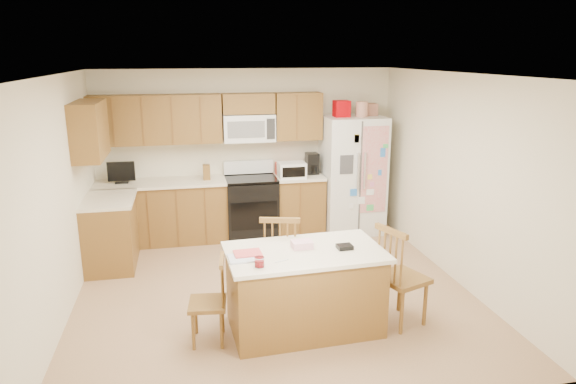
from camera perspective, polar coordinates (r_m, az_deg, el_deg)
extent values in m
plane|color=#917457|center=(6.19, -1.59, -10.85)|extent=(4.50, 4.50, 0.00)
cube|color=beige|center=(7.93, -4.51, 4.47)|extent=(4.50, 0.10, 2.50)
cube|color=beige|center=(3.68, 4.48, -8.37)|extent=(4.50, 0.10, 2.50)
cube|color=beige|center=(5.82, -24.06, -0.76)|extent=(0.10, 4.50, 2.50)
cube|color=beige|center=(6.52, 18.20, 1.40)|extent=(0.10, 4.50, 2.50)
cube|color=white|center=(5.57, -1.78, 12.95)|extent=(4.50, 4.50, 0.04)
cube|color=brown|center=(7.78, -13.76, -2.29)|extent=(1.87, 0.60, 0.88)
cube|color=brown|center=(7.96, 1.18, -1.46)|extent=(0.72, 0.60, 0.88)
cube|color=brown|center=(7.11, -19.07, -4.38)|extent=(0.60, 0.95, 0.88)
cube|color=beige|center=(7.65, -13.97, 0.98)|extent=(1.87, 0.64, 0.04)
cube|color=beige|center=(7.83, 1.21, 1.75)|extent=(0.72, 0.64, 0.04)
cube|color=beige|center=(6.97, -19.31, -0.80)|extent=(0.64, 0.95, 0.04)
cube|color=brown|center=(7.63, -14.44, 7.81)|extent=(1.85, 0.33, 0.70)
cube|color=brown|center=(7.81, 1.09, 8.43)|extent=(0.70, 0.33, 0.70)
cube|color=brown|center=(7.66, -4.47, 9.80)|extent=(0.76, 0.33, 0.29)
cube|color=brown|center=(6.82, -21.19, 6.43)|extent=(0.33, 0.95, 0.70)
cube|color=brown|center=(7.51, -18.91, 7.36)|extent=(0.02, 0.01, 0.66)
cube|color=brown|center=(7.54, -18.27, -3.19)|extent=(0.02, 0.01, 0.84)
cube|color=brown|center=(7.47, -15.85, 7.56)|extent=(0.02, 0.01, 0.66)
cube|color=brown|center=(7.50, -15.24, -3.04)|extent=(0.02, 0.01, 0.84)
cube|color=brown|center=(7.46, -12.76, 7.74)|extent=(0.02, 0.01, 0.66)
cube|color=brown|center=(7.48, -12.18, -2.89)|extent=(0.02, 0.01, 0.84)
cube|color=brown|center=(7.46, -9.66, 7.91)|extent=(0.01, 0.01, 0.66)
cube|color=brown|center=(7.49, -9.12, -2.73)|extent=(0.01, 0.01, 0.84)
cube|color=brown|center=(7.64, 1.00, 8.28)|extent=(0.01, 0.01, 0.66)
cube|color=brown|center=(7.66, 1.39, -2.11)|extent=(0.01, 0.01, 0.84)
cube|color=white|center=(7.68, -4.39, 7.15)|extent=(0.76, 0.38, 0.40)
cube|color=slate|center=(7.48, -4.66, 6.93)|extent=(0.54, 0.01, 0.24)
cube|color=#262626|center=(7.53, -1.92, 7.02)|extent=(0.12, 0.01, 0.30)
cube|color=brown|center=(7.63, -9.04, 2.21)|extent=(0.10, 0.14, 0.22)
cube|color=black|center=(7.72, -17.95, 1.04)|extent=(0.18, 0.12, 0.02)
cube|color=black|center=(7.68, -18.04, 2.19)|extent=(0.38, 0.03, 0.28)
cube|color=red|center=(7.86, -0.07, 2.63)|extent=(0.35, 0.22, 0.18)
cube|color=white|center=(7.63, 0.43, 2.45)|extent=(0.40, 0.28, 0.23)
cube|color=black|center=(7.50, 0.65, 2.22)|extent=(0.34, 0.01, 0.15)
cube|color=black|center=(7.90, 2.69, 3.19)|extent=(0.18, 0.22, 0.32)
cylinder|color=black|center=(7.84, 2.80, 2.59)|extent=(0.12, 0.12, 0.12)
cube|color=black|center=(7.81, -4.09, -1.81)|extent=(0.76, 0.64, 0.88)
cube|color=black|center=(7.51, -3.76, -2.66)|extent=(0.68, 0.01, 0.42)
cube|color=black|center=(7.69, -4.16, 1.51)|extent=(0.76, 0.64, 0.03)
cube|color=white|center=(7.91, -4.42, 2.82)|extent=(0.76, 0.10, 0.20)
cube|color=white|center=(7.99, 7.14, 1.91)|extent=(0.90, 0.75, 1.80)
cube|color=#4C4C4C|center=(7.64, 8.04, 1.27)|extent=(0.02, 0.01, 1.75)
cube|color=silver|center=(7.57, 7.79, 2.31)|extent=(0.02, 0.03, 0.55)
cube|color=silver|center=(7.60, 8.50, 2.34)|extent=(0.02, 0.03, 0.55)
cube|color=#3F3F44|center=(7.51, 6.53, 3.04)|extent=(0.20, 0.01, 0.28)
cube|color=#D84C59|center=(7.67, 9.50, 2.42)|extent=(0.42, 0.01, 1.30)
cube|color=#AD0006|center=(7.76, 5.97, 9.20)|extent=(0.22, 0.22, 0.24)
cylinder|color=tan|center=(7.81, 8.20, 9.09)|extent=(0.18, 0.18, 0.22)
cube|color=#9D6450|center=(7.99, 9.11, 9.05)|extent=(0.18, 0.20, 0.18)
cube|color=brown|center=(5.25, 1.84, -10.98)|extent=(1.50, 0.90, 0.80)
cube|color=beige|center=(5.08, 1.88, -6.70)|extent=(1.59, 0.98, 0.04)
cylinder|color=#AD0006|center=(4.69, -3.19, -7.94)|extent=(0.08, 0.08, 0.06)
cylinder|color=white|center=(4.69, -3.20, -7.77)|extent=(0.09, 0.09, 0.09)
cube|color=#F2B4D0|center=(5.12, 1.55, -5.84)|extent=(0.21, 0.16, 0.07)
cube|color=black|center=(5.13, 6.31, -6.07)|extent=(0.16, 0.13, 0.04)
cube|color=white|center=(4.89, -4.86, -7.30)|extent=(0.31, 0.25, 0.01)
cube|color=#D84C4C|center=(4.96, -4.51, -6.78)|extent=(0.27, 0.21, 0.01)
cylinder|color=white|center=(4.81, -0.69, -7.66)|extent=(0.13, 0.06, 0.01)
cube|color=brown|center=(5.09, -8.94, -12.15)|extent=(0.39, 0.41, 0.04)
cylinder|color=brown|center=(5.33, -10.20, -13.42)|extent=(0.03, 0.03, 0.38)
cylinder|color=brown|center=(5.07, -10.48, -15.03)|extent=(0.03, 0.03, 0.38)
cylinder|color=brown|center=(5.31, -7.28, -13.40)|extent=(0.03, 0.03, 0.38)
cylinder|color=brown|center=(5.05, -7.39, -15.02)|extent=(0.03, 0.03, 0.38)
cylinder|color=brown|center=(5.10, -7.25, -9.17)|extent=(0.02, 0.02, 0.42)
cylinder|color=brown|center=(5.04, -7.28, -9.48)|extent=(0.02, 0.02, 0.42)
cylinder|color=brown|center=(4.98, -7.30, -9.79)|extent=(0.02, 0.02, 0.42)
cylinder|color=brown|center=(4.92, -7.33, -10.11)|extent=(0.02, 0.02, 0.42)
cylinder|color=brown|center=(4.86, -7.35, -10.45)|extent=(0.02, 0.02, 0.42)
cube|color=brown|center=(4.89, -7.38, -7.55)|extent=(0.07, 0.35, 0.04)
cube|color=brown|center=(5.75, -0.78, -7.67)|extent=(0.54, 0.53, 0.05)
cylinder|color=brown|center=(5.99, 1.08, -9.32)|extent=(0.04, 0.04, 0.46)
cylinder|color=brown|center=(6.01, -2.45, -9.25)|extent=(0.04, 0.04, 0.46)
cylinder|color=brown|center=(5.70, 1.00, -10.67)|extent=(0.04, 0.04, 0.46)
cylinder|color=brown|center=(5.72, -2.73, -10.59)|extent=(0.04, 0.04, 0.46)
cylinder|color=brown|center=(5.47, 0.79, -5.74)|extent=(0.02, 0.02, 0.52)
cylinder|color=brown|center=(5.47, -0.06, -5.73)|extent=(0.02, 0.02, 0.52)
cylinder|color=brown|center=(5.48, -0.90, -5.72)|extent=(0.02, 0.02, 0.52)
cylinder|color=brown|center=(5.48, -1.75, -5.70)|extent=(0.02, 0.02, 0.52)
cylinder|color=brown|center=(5.49, -2.59, -5.69)|extent=(0.02, 0.02, 0.52)
cube|color=brown|center=(5.39, -0.92, -3.15)|extent=(0.43, 0.15, 0.05)
cube|color=brown|center=(5.44, 12.54, -9.35)|extent=(0.57, 0.58, 0.05)
cylinder|color=brown|center=(5.55, 14.99, -11.95)|extent=(0.04, 0.04, 0.47)
cylinder|color=brown|center=(5.77, 12.28, -10.64)|extent=(0.04, 0.04, 0.47)
cylinder|color=brown|center=(5.33, 12.52, -12.93)|extent=(0.04, 0.04, 0.47)
cylinder|color=brown|center=(5.57, 9.81, -11.51)|extent=(0.04, 0.04, 0.47)
cylinder|color=brown|center=(5.11, 12.52, -7.57)|extent=(0.02, 0.02, 0.52)
cylinder|color=brown|center=(5.16, 11.88, -7.29)|extent=(0.02, 0.02, 0.52)
cylinder|color=brown|center=(5.21, 11.26, -7.01)|extent=(0.02, 0.02, 0.52)
cylinder|color=brown|center=(5.27, 10.65, -6.74)|extent=(0.02, 0.02, 0.52)
cylinder|color=brown|center=(5.32, 10.05, -6.48)|extent=(0.02, 0.02, 0.52)
cube|color=brown|center=(5.12, 11.41, -4.31)|extent=(0.19, 0.42, 0.05)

